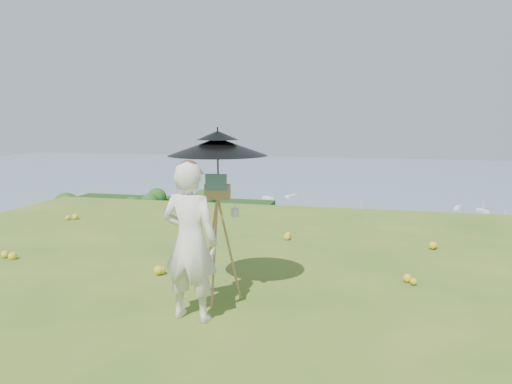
% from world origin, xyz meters
% --- Properties ---
extents(ground, '(14.00, 14.00, 0.00)m').
position_xyz_m(ground, '(0.00, 0.00, 0.00)').
color(ground, '#3E681D').
rests_on(ground, ground).
extents(shoreline_tier, '(170.00, 28.00, 8.00)m').
position_xyz_m(shoreline_tier, '(0.00, 75.00, -36.00)').
color(shoreline_tier, gray).
rests_on(shoreline_tier, bay_water).
extents(bay_water, '(700.00, 700.00, 0.00)m').
position_xyz_m(bay_water, '(0.00, 240.00, -34.00)').
color(bay_water, slate).
rests_on(bay_water, ground).
extents(peninsula, '(90.00, 60.00, 12.00)m').
position_xyz_m(peninsula, '(-75.00, 155.00, -29.00)').
color(peninsula, '#17340E').
rests_on(peninsula, bay_water).
extents(slope_trees, '(110.00, 50.00, 6.00)m').
position_xyz_m(slope_trees, '(0.00, 35.00, -15.00)').
color(slope_trees, '#1B4715').
rests_on(slope_trees, forest_slope).
extents(harbor_town, '(110.00, 22.00, 5.00)m').
position_xyz_m(harbor_town, '(0.00, 75.00, -29.50)').
color(harbor_town, silver).
rests_on(harbor_town, shoreline_tier).
extents(moored_boats, '(140.00, 140.00, 0.70)m').
position_xyz_m(moored_boats, '(-12.50, 161.00, -33.65)').
color(moored_boats, white).
rests_on(moored_boats, bay_water).
extents(wildflowers, '(10.00, 10.50, 0.12)m').
position_xyz_m(wildflowers, '(0.00, 0.25, 0.06)').
color(wildflowers, gold).
rests_on(wildflowers, ground).
extents(painter, '(0.70, 0.50, 1.79)m').
position_xyz_m(painter, '(-0.25, -0.51, 0.89)').
color(painter, white).
rests_on(painter, ground).
extents(field_easel, '(0.64, 0.64, 1.59)m').
position_xyz_m(field_easel, '(-0.12, 0.08, 0.80)').
color(field_easel, '#B08E4A').
rests_on(field_easel, ground).
extents(sun_umbrella, '(1.27, 1.27, 0.83)m').
position_xyz_m(sun_umbrella, '(-0.12, 0.11, 1.73)').
color(sun_umbrella, black).
rests_on(sun_umbrella, field_easel).
extents(painter_cap, '(0.24, 0.28, 0.10)m').
position_xyz_m(painter_cap, '(-0.25, -0.51, 1.74)').
color(painter_cap, '#D27375').
rests_on(painter_cap, painter).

